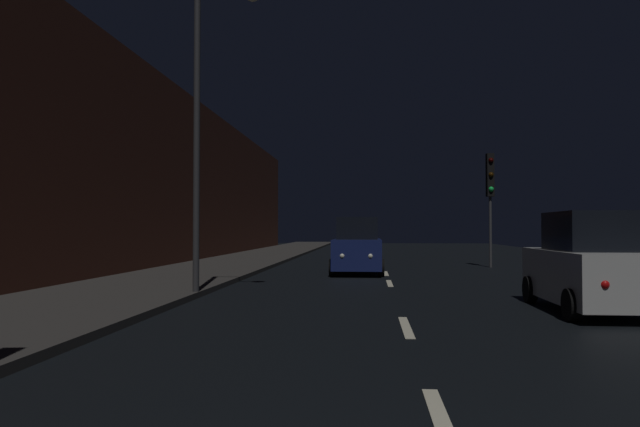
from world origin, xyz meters
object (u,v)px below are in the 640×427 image
streetlamp_overhead (214,92)px  car_parked_right_near (591,266)px  car_approaching_headlights (357,248)px  traffic_light_far_right (490,184)px

streetlamp_overhead → car_parked_right_near: (8.35, -1.73, -4.16)m
car_approaching_headlights → streetlamp_overhead: bearing=-22.7°
car_approaching_headlights → car_parked_right_near: bearing=26.8°
traffic_light_far_right → streetlamp_overhead: size_ratio=0.64×
traffic_light_far_right → car_approaching_headlights: (-5.77, -3.98, -2.68)m
streetlamp_overhead → car_parked_right_near: size_ratio=1.91×
car_parked_right_near → car_approaching_headlights: bearing=26.8°
traffic_light_far_right → streetlamp_overhead: streetlamp_overhead is taller
streetlamp_overhead → car_parked_right_near: streetlamp_overhead is taller
streetlamp_overhead → car_approaching_headlights: (3.39, 8.11, -4.12)m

